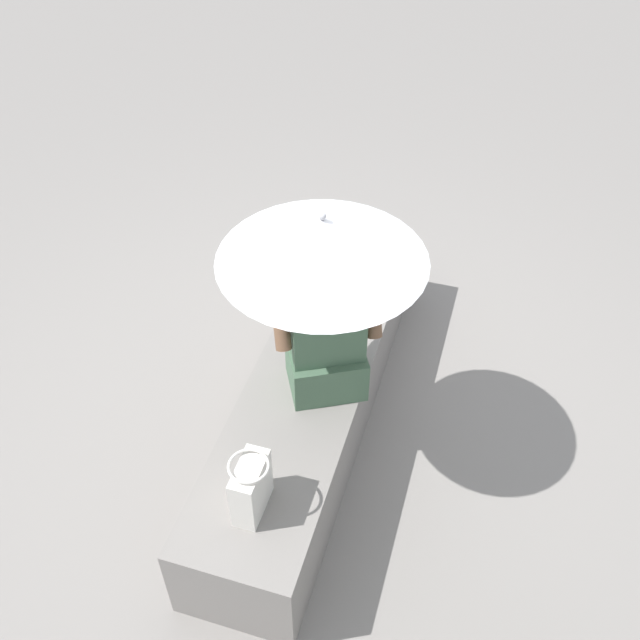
# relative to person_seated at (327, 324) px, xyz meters

# --- Properties ---
(ground_plane) EXTENTS (14.00, 14.00, 0.00)m
(ground_plane) POSITION_rel_person_seated_xyz_m (-0.11, -0.09, -0.83)
(ground_plane) COLOR gray
(stone_bench) EXTENTS (2.30, 0.54, 0.44)m
(stone_bench) POSITION_rel_person_seated_xyz_m (-0.11, -0.09, -0.61)
(stone_bench) COLOR gray
(stone_bench) RESTS_ON ground
(person_seated) EXTENTS (0.41, 0.51, 0.90)m
(person_seated) POSITION_rel_person_seated_xyz_m (0.00, 0.00, 0.00)
(person_seated) COLOR #47664C
(person_seated) RESTS_ON stone_bench
(parasol) EXTENTS (0.84, 0.84, 1.02)m
(parasol) POSITION_rel_person_seated_xyz_m (0.08, 0.00, 0.51)
(parasol) COLOR #B7B7BC
(parasol) RESTS_ON stone_bench
(handbag_black) EXTENTS (0.22, 0.16, 0.28)m
(handbag_black) POSITION_rel_person_seated_xyz_m (0.72, -0.10, -0.25)
(handbag_black) COLOR silver
(handbag_black) RESTS_ON stone_bench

